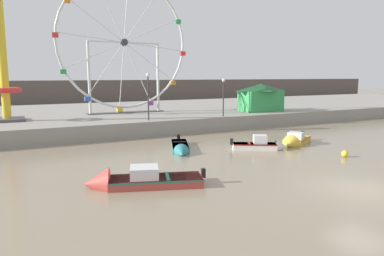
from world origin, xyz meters
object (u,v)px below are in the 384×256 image
at_px(motorboat_white_red_stripe, 263,145).
at_px(promenade_lamp_near, 148,90).
at_px(motorboat_teal_painted, 181,148).
at_px(motorboat_mustard_yellow, 294,141).
at_px(promenade_lamp_far, 223,91).
at_px(motorboat_faded_red, 132,181).
at_px(carnival_booth_green_kiosk, 261,97).
at_px(mooring_buoy_orange, 345,154).
at_px(ferris_wheel_white_frame, 124,44).
at_px(drop_tower_yellow_tower, 4,76).

relative_size(motorboat_white_red_stripe, promenade_lamp_near, 0.94).
distance_m(motorboat_teal_painted, promenade_lamp_near, 8.39).
xyz_separation_m(motorboat_mustard_yellow, promenade_lamp_far, (-0.78, 9.03, 3.43)).
distance_m(motorboat_white_red_stripe, motorboat_teal_painted, 5.86).
bearing_deg(promenade_lamp_near, motorboat_mustard_yellow, -48.18).
bearing_deg(motorboat_faded_red, motorboat_white_red_stripe, -141.40).
xyz_separation_m(motorboat_white_red_stripe, carnival_booth_green_kiosk, (8.92, 11.83, 2.57)).
bearing_deg(mooring_buoy_orange, motorboat_teal_painted, 143.01).
xyz_separation_m(motorboat_white_red_stripe, motorboat_faded_red, (-10.89, -3.99, -0.04)).
relative_size(motorboat_faded_red, carnival_booth_green_kiosk, 1.18).
relative_size(motorboat_faded_red, mooring_buoy_orange, 13.18).
relative_size(motorboat_mustard_yellow, promenade_lamp_far, 1.11).
bearing_deg(mooring_buoy_orange, promenade_lamp_near, 120.60).
height_order(motorboat_faded_red, promenade_lamp_far, promenade_lamp_far).
xyz_separation_m(motorboat_mustard_yellow, motorboat_faded_red, (-14.22, -4.38, -0.00)).
bearing_deg(carnival_booth_green_kiosk, motorboat_mustard_yellow, -112.55).
bearing_deg(promenade_lamp_far, motorboat_teal_painted, -137.98).
bearing_deg(motorboat_teal_painted, motorboat_faded_red, -19.08).
bearing_deg(motorboat_mustard_yellow, motorboat_white_red_stripe, -24.83).
relative_size(ferris_wheel_white_frame, carnival_booth_green_kiosk, 2.89).
height_order(motorboat_faded_red, promenade_lamp_near, promenade_lamp_near).
bearing_deg(motorboat_white_red_stripe, motorboat_teal_painted, -172.71).
height_order(motorboat_white_red_stripe, ferris_wheel_white_frame, ferris_wheel_white_frame).
height_order(motorboat_white_red_stripe, promenade_lamp_near, promenade_lamp_near).
height_order(motorboat_white_red_stripe, drop_tower_yellow_tower, drop_tower_yellow_tower).
bearing_deg(promenade_lamp_far, promenade_lamp_near, 177.76).
distance_m(motorboat_teal_painted, drop_tower_yellow_tower, 17.34).
xyz_separation_m(motorboat_teal_painted, motorboat_faded_red, (-5.48, -6.24, 0.09)).
xyz_separation_m(motorboat_white_red_stripe, ferris_wheel_white_frame, (-4.95, 16.93, 8.12)).
bearing_deg(promenade_lamp_near, carnival_booth_green_kiosk, 8.61).
relative_size(motorboat_mustard_yellow, mooring_buoy_orange, 9.18).
height_order(motorboat_teal_painted, promenade_lamp_far, promenade_lamp_far).
bearing_deg(drop_tower_yellow_tower, motorboat_mustard_yellow, -36.58).
bearing_deg(motorboat_white_red_stripe, promenade_lamp_far, 104.67).
xyz_separation_m(ferris_wheel_white_frame, carnival_booth_green_kiosk, (13.87, -5.11, -5.55)).
xyz_separation_m(motorboat_white_red_stripe, mooring_buoy_orange, (3.26, -4.29, -0.10)).
height_order(drop_tower_yellow_tower, promenade_lamp_far, drop_tower_yellow_tower).
xyz_separation_m(promenade_lamp_near, mooring_buoy_orange, (8.28, -14.01, -3.78)).
bearing_deg(motorboat_white_red_stripe, drop_tower_yellow_tower, 167.25).
distance_m(motorboat_mustard_yellow, motorboat_white_red_stripe, 3.35).
distance_m(motorboat_faded_red, mooring_buoy_orange, 14.16).
bearing_deg(drop_tower_yellow_tower, ferris_wheel_white_frame, 10.43).
distance_m(motorboat_faded_red, promenade_lamp_near, 15.37).
bearing_deg(motorboat_teal_painted, motorboat_mustard_yellow, 100.22).
bearing_deg(motorboat_mustard_yellow, ferris_wheel_white_frame, -94.94).
relative_size(motorboat_white_red_stripe, carnival_booth_green_kiosk, 0.79).
relative_size(promenade_lamp_near, promenade_lamp_far, 1.14).
bearing_deg(motorboat_mustard_yellow, motorboat_faded_red, -14.37).
bearing_deg(carnival_booth_green_kiosk, drop_tower_yellow_tower, 176.61).
bearing_deg(motorboat_mustard_yellow, promenade_lamp_far, -116.60).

